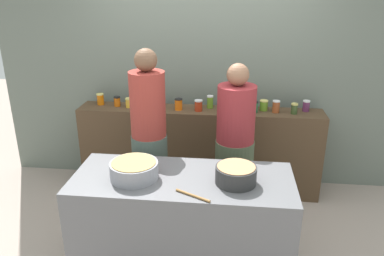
# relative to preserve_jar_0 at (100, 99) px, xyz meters

# --- Properties ---
(ground) EXTENTS (12.00, 12.00, 0.00)m
(ground) POSITION_rel_preserve_jar_0_xyz_m (1.14, -1.15, -1.05)
(ground) COLOR #A39286
(storefront_wall) EXTENTS (4.80, 0.12, 3.00)m
(storefront_wall) POSITION_rel_preserve_jar_0_xyz_m (1.14, 0.30, 0.45)
(storefront_wall) COLOR slate
(storefront_wall) RESTS_ON ground
(display_shelf) EXTENTS (2.70, 0.36, 0.98)m
(display_shelf) POSITION_rel_preserve_jar_0_xyz_m (1.14, -0.05, -0.56)
(display_shelf) COLOR #4B3623
(display_shelf) RESTS_ON ground
(prep_table) EXTENTS (1.70, 0.70, 0.89)m
(prep_table) POSITION_rel_preserve_jar_0_xyz_m (1.14, -1.45, -0.60)
(prep_table) COLOR #5C5C60
(prep_table) RESTS_ON ground
(preserve_jar_0) EXTENTS (0.08, 0.08, 0.13)m
(preserve_jar_0) POSITION_rel_preserve_jar_0_xyz_m (0.00, 0.00, 0.00)
(preserve_jar_0) COLOR #D1610B
(preserve_jar_0) RESTS_ON display_shelf
(preserve_jar_1) EXTENTS (0.07, 0.07, 0.11)m
(preserve_jar_1) POSITION_rel_preserve_jar_0_xyz_m (0.21, -0.03, -0.01)
(preserve_jar_1) COLOR #CD5B10
(preserve_jar_1) RESTS_ON display_shelf
(preserve_jar_2) EXTENTS (0.07, 0.07, 0.11)m
(preserve_jar_2) POSITION_rel_preserve_jar_0_xyz_m (0.35, -0.06, -0.01)
(preserve_jar_2) COLOR gold
(preserve_jar_2) RESTS_ON display_shelf
(preserve_jar_3) EXTENTS (0.08, 0.08, 0.13)m
(preserve_jar_3) POSITION_rel_preserve_jar_0_xyz_m (0.68, -0.08, -0.00)
(preserve_jar_3) COLOR #205A2C
(preserve_jar_3) RESTS_ON display_shelf
(preserve_jar_4) EXTENTS (0.09, 0.09, 0.13)m
(preserve_jar_4) POSITION_rel_preserve_jar_0_xyz_m (0.91, -0.09, -0.00)
(preserve_jar_4) COLOR orange
(preserve_jar_4) RESTS_ON display_shelf
(preserve_jar_5) EXTENTS (0.09, 0.09, 0.12)m
(preserve_jar_5) POSITION_rel_preserve_jar_0_xyz_m (1.13, -0.10, -0.00)
(preserve_jar_5) COLOR #A82F16
(preserve_jar_5) RESTS_ON display_shelf
(preserve_jar_6) EXTENTS (0.07, 0.07, 0.14)m
(preserve_jar_6) POSITION_rel_preserve_jar_0_xyz_m (1.25, 0.02, 0.01)
(preserve_jar_6) COLOR olive
(preserve_jar_6) RESTS_ON display_shelf
(preserve_jar_7) EXTENTS (0.08, 0.08, 0.13)m
(preserve_jar_7) POSITION_rel_preserve_jar_0_xyz_m (1.38, -0.12, 0.00)
(preserve_jar_7) COLOR orange
(preserve_jar_7) RESTS_ON display_shelf
(preserve_jar_8) EXTENTS (0.08, 0.08, 0.13)m
(preserve_jar_8) POSITION_rel_preserve_jar_0_xyz_m (1.48, 0.02, 0.00)
(preserve_jar_8) COLOR olive
(preserve_jar_8) RESTS_ON display_shelf
(preserve_jar_9) EXTENTS (0.07, 0.07, 0.10)m
(preserve_jar_9) POSITION_rel_preserve_jar_0_xyz_m (1.62, -0.07, -0.02)
(preserve_jar_9) COLOR olive
(preserve_jar_9) RESTS_ON display_shelf
(preserve_jar_10) EXTENTS (0.07, 0.07, 0.12)m
(preserve_jar_10) POSITION_rel_preserve_jar_0_xyz_m (1.73, -0.09, -0.00)
(preserve_jar_10) COLOR #235E39
(preserve_jar_10) RESTS_ON display_shelf
(preserve_jar_11) EXTENTS (0.09, 0.09, 0.11)m
(preserve_jar_11) POSITION_rel_preserve_jar_0_xyz_m (1.84, -0.01, -0.01)
(preserve_jar_11) COLOR olive
(preserve_jar_11) RESTS_ON display_shelf
(preserve_jar_12) EXTENTS (0.08, 0.08, 0.13)m
(preserve_jar_12) POSITION_rel_preserve_jar_0_xyz_m (1.96, -0.06, 0.00)
(preserve_jar_12) COLOR #974723
(preserve_jar_12) RESTS_ON display_shelf
(preserve_jar_13) EXTENTS (0.07, 0.07, 0.11)m
(preserve_jar_13) POSITION_rel_preserve_jar_0_xyz_m (2.15, -0.09, -0.01)
(preserve_jar_13) COLOR #334723
(preserve_jar_13) RESTS_ON display_shelf
(preserve_jar_14) EXTENTS (0.08, 0.08, 0.12)m
(preserve_jar_14) POSITION_rel_preserve_jar_0_xyz_m (2.29, 0.02, -0.00)
(preserve_jar_14) COLOR #5A274B
(preserve_jar_14) RESTS_ON display_shelf
(cooking_pot_left) EXTENTS (0.37, 0.37, 0.13)m
(cooking_pot_left) POSITION_rel_preserve_jar_0_xyz_m (0.78, -1.50, -0.09)
(cooking_pot_left) COLOR gray
(cooking_pot_left) RESTS_ON prep_table
(cooking_pot_center) EXTENTS (0.31, 0.31, 0.14)m
(cooking_pot_center) POSITION_rel_preserve_jar_0_xyz_m (1.54, -1.49, -0.09)
(cooking_pot_center) COLOR #2D2D2D
(cooking_pot_center) RESTS_ON prep_table
(wooden_spoon) EXTENTS (0.26, 0.15, 0.02)m
(wooden_spoon) POSITION_rel_preserve_jar_0_xyz_m (1.25, -1.72, -0.15)
(wooden_spoon) COLOR #9E703D
(wooden_spoon) RESTS_ON prep_table
(cook_with_tongs) EXTENTS (0.33, 0.33, 1.77)m
(cook_with_tongs) POSITION_rel_preserve_jar_0_xyz_m (0.74, -0.83, -0.24)
(cook_with_tongs) COLOR #47574D
(cook_with_tongs) RESTS_ON ground
(cook_in_cap) EXTENTS (0.37, 0.37, 1.62)m
(cook_in_cap) POSITION_rel_preserve_jar_0_xyz_m (1.54, -0.65, -0.32)
(cook_in_cap) COLOR #4A563D
(cook_in_cap) RESTS_ON ground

